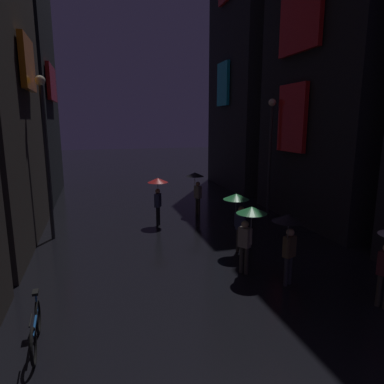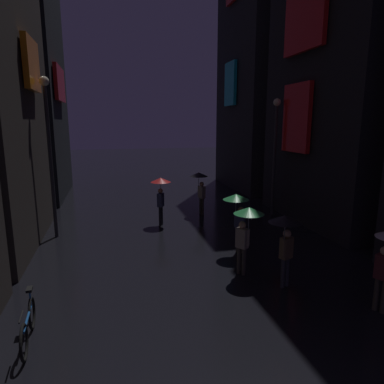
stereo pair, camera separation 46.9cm
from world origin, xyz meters
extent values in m
cube|color=orange|center=(-5.35, 12.88, 6.56)|extent=(0.20, 2.02, 1.81)
cube|color=black|center=(-7.50, 21.59, 10.16)|extent=(4.00, 7.19, 20.33)
cube|color=red|center=(-5.35, 20.53, 6.67)|extent=(0.20, 3.25, 1.93)
cube|color=red|center=(5.35, 12.90, 4.71)|extent=(0.20, 2.08, 2.98)
cube|color=red|center=(5.35, 12.71, 8.74)|extent=(0.20, 2.95, 2.61)
cube|color=#232328|center=(7.50, 21.52, 9.81)|extent=(4.00, 7.04, 19.62)
cube|color=#19D8F2|center=(5.35, 21.58, 7.06)|extent=(0.20, 1.84, 2.83)
cylinder|color=#38332D|center=(1.63, 9.63, 0.42)|extent=(0.12, 0.12, 0.85)
cylinder|color=#38332D|center=(1.49, 9.74, 0.42)|extent=(0.12, 0.12, 0.85)
cube|color=#333859|center=(1.56, 9.69, 1.15)|extent=(0.40, 0.38, 0.60)
sphere|color=#9E7051|center=(1.56, 9.69, 1.56)|extent=(0.22, 0.22, 0.22)
cylinder|color=#333859|center=(1.38, 9.75, 1.20)|extent=(0.09, 0.09, 0.50)
cylinder|color=slate|center=(1.38, 9.75, 1.53)|extent=(0.02, 0.02, 0.77)
cone|color=green|center=(1.38, 9.75, 2.02)|extent=(0.90, 0.90, 0.20)
cylinder|color=#2D2D38|center=(1.91, 7.03, 0.42)|extent=(0.12, 0.12, 0.85)
cylinder|color=#2D2D38|center=(1.74, 6.96, 0.42)|extent=(0.12, 0.12, 0.85)
cube|color=brown|center=(1.83, 6.99, 1.15)|extent=(0.40, 0.34, 0.60)
sphere|color=tan|center=(1.83, 6.99, 1.56)|extent=(0.22, 0.22, 0.22)
cylinder|color=brown|center=(1.68, 6.88, 1.20)|extent=(0.09, 0.09, 0.50)
cylinder|color=slate|center=(1.68, 6.88, 1.53)|extent=(0.02, 0.02, 0.77)
cone|color=black|center=(1.68, 6.88, 2.02)|extent=(0.90, 0.90, 0.20)
cylinder|color=#38332D|center=(3.39, 5.36, 0.42)|extent=(0.12, 0.12, 0.85)
cylinder|color=#38332D|center=(3.46, 5.20, 0.42)|extent=(0.12, 0.12, 0.85)
cube|color=#4C1E23|center=(3.43, 5.28, 1.15)|extent=(0.34, 0.40, 0.60)
cylinder|color=#38332D|center=(1.61, 14.85, 0.42)|extent=(0.12, 0.12, 0.85)
cylinder|color=#38332D|center=(1.54, 15.01, 0.42)|extent=(0.12, 0.12, 0.85)
cube|color=gray|center=(1.57, 14.93, 1.15)|extent=(0.34, 0.40, 0.60)
sphere|color=#9E7051|center=(1.57, 14.93, 1.56)|extent=(0.22, 0.22, 0.22)
cylinder|color=gray|center=(1.46, 15.08, 1.20)|extent=(0.09, 0.09, 0.50)
cylinder|color=slate|center=(1.46, 15.08, 1.53)|extent=(0.02, 0.02, 0.77)
cone|color=black|center=(1.46, 15.08, 2.02)|extent=(0.90, 0.90, 0.20)
cylinder|color=#38332D|center=(0.90, 8.11, 0.42)|extent=(0.12, 0.12, 0.85)
cylinder|color=#38332D|center=(0.99, 7.96, 0.42)|extent=(0.12, 0.12, 0.85)
cube|color=gray|center=(0.95, 8.04, 1.15)|extent=(0.37, 0.40, 0.60)
sphere|color=tan|center=(0.95, 8.04, 1.56)|extent=(0.22, 0.22, 0.22)
cylinder|color=gray|center=(1.09, 7.91, 1.20)|extent=(0.09, 0.09, 0.50)
cylinder|color=slate|center=(1.09, 7.91, 1.53)|extent=(0.02, 0.02, 0.77)
cone|color=green|center=(1.09, 7.91, 2.02)|extent=(0.90, 0.90, 0.20)
cylinder|color=black|center=(-0.70, 13.61, 0.42)|extent=(0.12, 0.12, 0.85)
cylinder|color=black|center=(-0.61, 13.77, 0.42)|extent=(0.12, 0.12, 0.85)
cube|color=#333859|center=(-0.66, 13.69, 1.15)|extent=(0.36, 0.40, 0.60)
sphere|color=#9E7051|center=(-0.66, 13.69, 1.56)|extent=(0.22, 0.22, 0.22)
cylinder|color=#333859|center=(-0.61, 13.87, 1.20)|extent=(0.09, 0.09, 0.50)
cylinder|color=slate|center=(-0.61, 13.87, 1.53)|extent=(0.02, 0.02, 0.77)
cone|color=red|center=(-0.61, 13.87, 2.02)|extent=(0.90, 0.90, 0.20)
torus|color=black|center=(-4.56, 5.45, 0.36)|extent=(0.11, 0.72, 0.72)
torus|color=black|center=(-4.64, 6.54, 0.36)|extent=(0.11, 0.72, 0.72)
cylinder|color=#1E59A5|center=(-4.60, 6.00, 0.54)|extent=(0.12, 1.00, 0.05)
cylinder|color=#1E59A5|center=(-4.64, 6.54, 0.71)|extent=(0.04, 0.04, 0.40)
cube|color=black|center=(-4.64, 6.54, 0.93)|extent=(0.14, 0.25, 0.06)
cylinder|color=black|center=(-4.56, 5.45, 0.91)|extent=(0.06, 0.45, 0.03)
cylinder|color=#2D2D33|center=(-5.00, 13.06, 2.92)|extent=(0.14, 0.14, 5.85)
sphere|color=#F9EFCC|center=(-5.00, 13.06, 6.03)|extent=(0.36, 0.36, 0.36)
cylinder|color=#2D2D33|center=(5.00, 14.12, 2.64)|extent=(0.14, 0.14, 5.28)
sphere|color=#F9EFCC|center=(5.00, 14.12, 5.46)|extent=(0.36, 0.36, 0.36)
camera|label=1|loc=(-3.25, -0.92, 4.53)|focal=32.00mm
camera|label=2|loc=(-2.79, -1.04, 4.53)|focal=32.00mm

